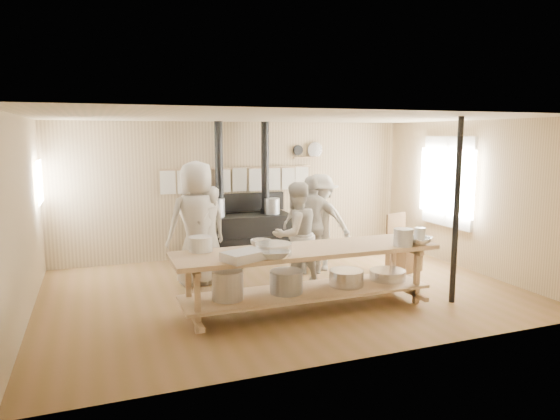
{
  "coord_description": "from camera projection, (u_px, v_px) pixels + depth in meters",
  "views": [
    {
      "loc": [
        -2.62,
        -6.88,
        2.35
      ],
      "look_at": [
        0.02,
        0.2,
        1.21
      ],
      "focal_mm": 32.0,
      "sensor_mm": 36.0,
      "label": 1
    }
  ],
  "objects": [
    {
      "name": "ground",
      "position": [
        283.0,
        290.0,
        7.63
      ],
      "size": [
        7.0,
        7.0,
        0.0
      ],
      "primitive_type": "plane",
      "color": "brown",
      "rests_on": "ground"
    },
    {
      "name": "room_shell",
      "position": [
        283.0,
        185.0,
        7.39
      ],
      "size": [
        7.0,
        7.0,
        7.0
      ],
      "color": "tan",
      "rests_on": "ground"
    },
    {
      "name": "window_right",
      "position": [
        448.0,
        182.0,
        9.16
      ],
      "size": [
        0.09,
        1.5,
        1.65
      ],
      "color": "beige",
      "rests_on": "ground"
    },
    {
      "name": "left_opening",
      "position": [
        40.0,
        182.0,
        8.05
      ],
      "size": [
        0.0,
        0.9,
        0.9
      ],
      "color": "white",
      "rests_on": "ground"
    },
    {
      "name": "stove",
      "position": [
        243.0,
        232.0,
        9.51
      ],
      "size": [
        1.9,
        0.75,
        2.6
      ],
      "color": "black",
      "rests_on": "ground"
    },
    {
      "name": "towel_rail",
      "position": [
        239.0,
        177.0,
        9.62
      ],
      "size": [
        3.0,
        0.04,
        0.47
      ],
      "color": "tan",
      "rests_on": "ground"
    },
    {
      "name": "back_wall_shelf",
      "position": [
        308.0,
        152.0,
        10.09
      ],
      "size": [
        0.63,
        0.14,
        0.32
      ],
      "color": "tan",
      "rests_on": "ground"
    },
    {
      "name": "prep_table",
      "position": [
        306.0,
        272.0,
        6.71
      ],
      "size": [
        3.6,
        0.9,
        0.85
      ],
      "color": "tan",
      "rests_on": "ground"
    },
    {
      "name": "support_post",
      "position": [
        456.0,
        212.0,
        6.89
      ],
      "size": [
        0.08,
        0.08,
        2.6
      ],
      "primitive_type": "cylinder",
      "color": "black",
      "rests_on": "ground"
    },
    {
      "name": "cook_far_left",
      "position": [
        209.0,
        235.0,
        7.89
      ],
      "size": [
        0.67,
        0.67,
        1.56
      ],
      "primitive_type": "imported",
      "rotation": [
        0.0,
        0.0,
        3.92
      ],
      "color": "beige",
      "rests_on": "ground"
    },
    {
      "name": "cook_left",
      "position": [
        296.0,
        235.0,
        7.7
      ],
      "size": [
        0.93,
        0.8,
        1.64
      ],
      "primitive_type": "imported",
      "rotation": [
        0.0,
        0.0,
        3.39
      ],
      "color": "beige",
      "rests_on": "ground"
    },
    {
      "name": "cook_center",
      "position": [
        197.0,
        223.0,
        7.8
      ],
      "size": [
        1.05,
        0.78,
        1.96
      ],
      "primitive_type": "imported",
      "rotation": [
        0.0,
        0.0,
        3.32
      ],
      "color": "beige",
      "rests_on": "ground"
    },
    {
      "name": "cook_right",
      "position": [
        312.0,
        225.0,
        8.47
      ],
      "size": [
        1.05,
        0.61,
        1.68
      ],
      "primitive_type": "imported",
      "rotation": [
        0.0,
        0.0,
        2.92
      ],
      "color": "beige",
      "rests_on": "ground"
    },
    {
      "name": "cook_by_window",
      "position": [
        320.0,
        222.0,
        8.69
      ],
      "size": [
        1.25,
        1.11,
        1.68
      ],
      "primitive_type": "imported",
      "rotation": [
        0.0,
        0.0,
        -0.56
      ],
      "color": "beige",
      "rests_on": "ground"
    },
    {
      "name": "chair",
      "position": [
        403.0,
        254.0,
        8.74
      ],
      "size": [
        0.57,
        0.57,
        0.98
      ],
      "rotation": [
        0.0,
        0.0,
        0.27
      ],
      "color": "brown",
      "rests_on": "ground"
    },
    {
      "name": "bowl_white_a",
      "position": [
        275.0,
        254.0,
        6.15
      ],
      "size": [
        0.46,
        0.46,
        0.1
      ],
      "primitive_type": "imported",
      "rotation": [
        0.0,
        0.0,
        -0.2
      ],
      "color": "silver",
      "rests_on": "prep_table"
    },
    {
      "name": "bowl_steel_a",
      "position": [
        261.0,
        243.0,
        6.78
      ],
      "size": [
        0.38,
        0.38,
        0.09
      ],
      "primitive_type": "imported",
      "rotation": [
        0.0,
        0.0,
        0.44
      ],
      "color": "silver",
      "rests_on": "prep_table"
    },
    {
      "name": "bowl_white_b",
      "position": [
        417.0,
        240.0,
        6.95
      ],
      "size": [
        0.54,
        0.54,
        0.1
      ],
      "primitive_type": "imported",
      "rotation": [
        0.0,
        0.0,
        2.11
      ],
      "color": "silver",
      "rests_on": "prep_table"
    },
    {
      "name": "bowl_steel_b",
      "position": [
        420.0,
        241.0,
        6.89
      ],
      "size": [
        0.33,
        0.33,
        0.1
      ],
      "primitive_type": "imported",
      "rotation": [
        0.0,
        0.0,
        3.12
      ],
      "color": "silver",
      "rests_on": "prep_table"
    },
    {
      "name": "roasting_pan",
      "position": [
        244.0,
        256.0,
        6.02
      ],
      "size": [
        0.59,
        0.51,
        0.11
      ],
      "primitive_type": "cube",
      "rotation": [
        0.0,
        0.0,
        0.4
      ],
      "color": "#B2B2B7",
      "rests_on": "prep_table"
    },
    {
      "name": "mixing_bowl_large",
      "position": [
        273.0,
        249.0,
        6.29
      ],
      "size": [
        0.57,
        0.57,
        0.15
      ],
      "primitive_type": "cylinder",
      "rotation": [
        0.0,
        0.0,
        0.27
      ],
      "color": "silver",
      "rests_on": "prep_table"
    },
    {
      "name": "bucket_galv",
      "position": [
        403.0,
        237.0,
        6.79
      ],
      "size": [
        0.29,
        0.29,
        0.24
      ],
      "primitive_type": "cylinder",
      "rotation": [
        0.0,
        0.0,
        -0.15
      ],
      "color": "gray",
      "rests_on": "prep_table"
    },
    {
      "name": "deep_bowl_enamel",
      "position": [
        201.0,
        244.0,
        6.48
      ],
      "size": [
        0.39,
        0.39,
        0.19
      ],
      "primitive_type": "cylinder",
      "rotation": [
        0.0,
        0.0,
        -0.33
      ],
      "color": "silver",
      "rests_on": "prep_table"
    },
    {
      "name": "pitcher",
      "position": [
        420.0,
        236.0,
        6.88
      ],
      "size": [
        0.17,
        0.17,
        0.24
      ],
      "primitive_type": "cylinder",
      "rotation": [
        0.0,
        0.0,
        0.18
      ],
      "color": "silver",
      "rests_on": "prep_table"
    }
  ]
}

